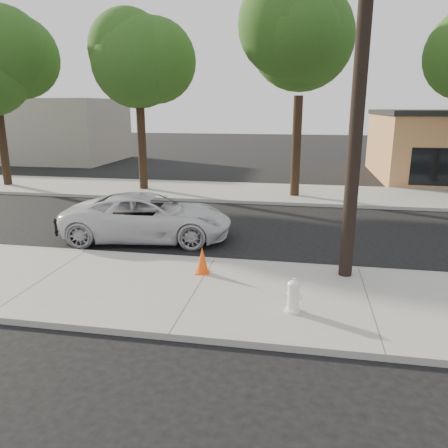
{
  "coord_description": "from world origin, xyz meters",
  "views": [
    {
      "loc": [
        2.43,
        -13.76,
        4.39
      ],
      "look_at": [
        0.14,
        -1.38,
        1.0
      ],
      "focal_mm": 35.0,
      "sensor_mm": 36.0,
      "label": 1
    }
  ],
  "objects": [
    {
      "name": "fire_hydrant",
      "position": [
        2.32,
        -5.09,
        0.49
      ],
      "size": [
        0.38,
        0.34,
        0.71
      ],
      "rotation": [
        0.0,
        0.0,
        -0.26
      ],
      "color": "white",
      "rests_on": "near_sidewalk"
    },
    {
      "name": "police_cruiser",
      "position": [
        -2.68,
        -0.14,
        0.78
      ],
      "size": [
        5.9,
        3.3,
        1.56
      ],
      "primitive_type": "imported",
      "rotation": [
        0.0,
        0.0,
        1.7
      ],
      "color": "silver",
      "rests_on": "ground"
    },
    {
      "name": "near_sidewalk",
      "position": [
        0.0,
        -4.3,
        0.07
      ],
      "size": [
        90.0,
        4.4,
        0.15
      ],
      "primitive_type": "cube",
      "color": "gray",
      "rests_on": "ground"
    },
    {
      "name": "far_sidewalk",
      "position": [
        0.0,
        8.5,
        0.07
      ],
      "size": [
        90.0,
        5.0,
        0.15
      ],
      "primitive_type": "cube",
      "color": "gray",
      "rests_on": "ground"
    },
    {
      "name": "tree_b",
      "position": [
        -5.81,
        8.06,
        6.15
      ],
      "size": [
        4.34,
        4.2,
        8.45
      ],
      "color": "black",
      "rests_on": "far_sidewalk"
    },
    {
      "name": "utility_pole",
      "position": [
        3.6,
        -2.7,
        4.7
      ],
      "size": [
        1.4,
        0.34,
        9.0
      ],
      "color": "black",
      "rests_on": "near_sidewalk"
    },
    {
      "name": "traffic_cone",
      "position": [
        -0.09,
        -3.24,
        0.49
      ],
      "size": [
        0.42,
        0.42,
        0.71
      ],
      "rotation": [
        0.0,
        0.0,
        0.17
      ],
      "color": "#FC4B0D",
      "rests_on": "near_sidewalk"
    },
    {
      "name": "ground",
      "position": [
        0.0,
        0.0,
        0.0
      ],
      "size": [
        120.0,
        120.0,
        0.0
      ],
      "primitive_type": "plane",
      "color": "black",
      "rests_on": "ground"
    },
    {
      "name": "tree_c",
      "position": [
        2.22,
        7.64,
        6.91
      ],
      "size": [
        4.96,
        4.8,
        9.55
      ],
      "color": "black",
      "rests_on": "far_sidewalk"
    },
    {
      "name": "building_far",
      "position": [
        -20.0,
        20.0,
        2.5
      ],
      "size": [
        14.0,
        8.0,
        5.0
      ],
      "primitive_type": "cube",
      "color": "gray",
      "rests_on": "ground"
    },
    {
      "name": "curb_near",
      "position": [
        0.0,
        -2.1,
        0.07
      ],
      "size": [
        90.0,
        0.12,
        0.16
      ],
      "primitive_type": "cube",
      "color": "#9E9B93",
      "rests_on": "ground"
    }
  ]
}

